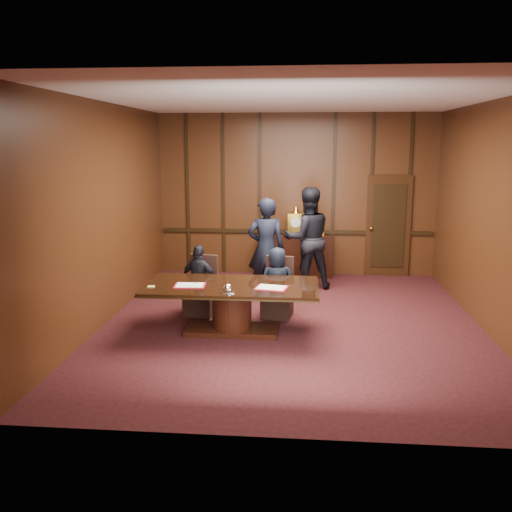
% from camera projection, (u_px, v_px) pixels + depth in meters
% --- Properties ---
extents(room, '(7.00, 7.04, 3.50)m').
position_uv_depth(room, '(297.00, 216.00, 8.53)').
color(room, black).
rests_on(room, ground).
extents(sideboard, '(1.60, 0.45, 1.54)m').
position_uv_depth(sideboard, '(295.00, 254.00, 11.83)').
color(sideboard, black).
rests_on(sideboard, ground).
extents(conference_table, '(2.62, 1.32, 0.76)m').
position_uv_depth(conference_table, '(232.00, 300.00, 8.23)').
color(conference_table, black).
rests_on(conference_table, ground).
extents(folder_left, '(0.48, 0.36, 0.02)m').
position_uv_depth(folder_left, '(190.00, 285.00, 8.10)').
color(folder_left, maroon).
rests_on(folder_left, conference_table).
extents(folder_right, '(0.51, 0.41, 0.02)m').
position_uv_depth(folder_right, '(272.00, 288.00, 7.96)').
color(folder_right, maroon).
rests_on(folder_right, conference_table).
extents(inkstand, '(0.20, 0.14, 0.12)m').
position_uv_depth(inkstand, '(228.00, 289.00, 7.73)').
color(inkstand, white).
rests_on(inkstand, conference_table).
extents(notepad, '(0.10, 0.08, 0.01)m').
position_uv_depth(notepad, '(151.00, 286.00, 8.04)').
color(notepad, '#D6D469').
rests_on(notepad, conference_table).
extents(chair_left, '(0.55, 0.55, 0.99)m').
position_uv_depth(chair_left, '(201.00, 297.00, 9.19)').
color(chair_left, black).
rests_on(chair_left, ground).
extents(chair_right, '(0.55, 0.55, 0.99)m').
position_uv_depth(chair_right, '(278.00, 299.00, 9.08)').
color(chair_right, black).
rests_on(chair_right, ground).
extents(signatory_left, '(0.76, 0.52, 1.20)m').
position_uv_depth(signatory_left, '(200.00, 281.00, 9.05)').
color(signatory_left, black).
rests_on(signatory_left, ground).
extents(signatory_right, '(0.64, 0.49, 1.19)m').
position_uv_depth(signatory_right, '(277.00, 283.00, 8.94)').
color(signatory_right, black).
rests_on(signatory_right, ground).
extents(witness_left, '(0.73, 0.51, 1.89)m').
position_uv_depth(witness_left, '(266.00, 249.00, 10.01)').
color(witness_left, black).
rests_on(witness_left, ground).
extents(witness_right, '(1.16, 1.01, 2.02)m').
position_uv_depth(witness_right, '(307.00, 238.00, 10.71)').
color(witness_right, black).
rests_on(witness_right, ground).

